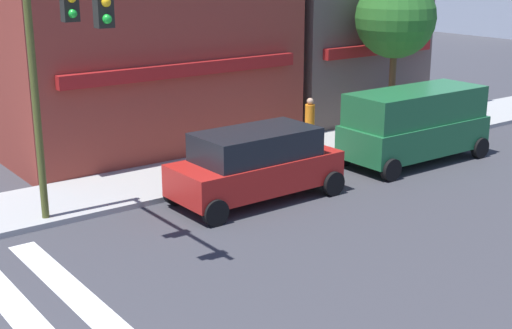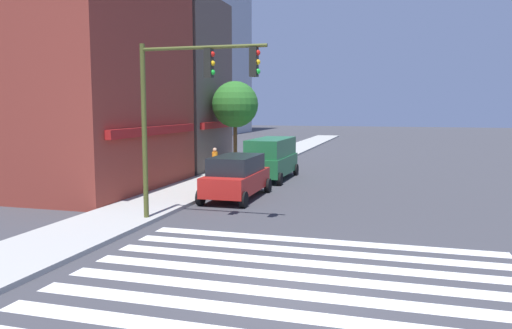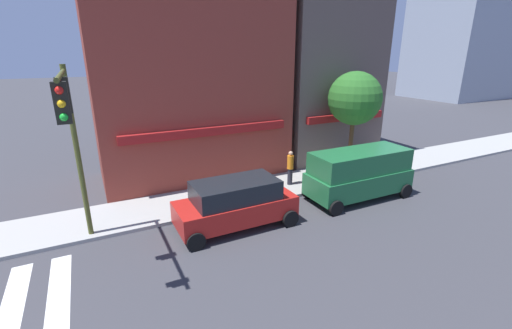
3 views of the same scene
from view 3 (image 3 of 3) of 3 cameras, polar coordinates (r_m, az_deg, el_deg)
storefront_row at (r=19.95m, az=-1.85°, el=15.70°), size 16.50×5.30×11.83m
traffic_signal at (r=11.56m, az=-28.48°, el=5.49°), size 0.32×4.59×6.29m
suv_red at (r=13.50m, az=-3.40°, el=-6.40°), size 4.72×2.12×1.94m
van_green at (r=16.70m, az=16.81°, el=-1.28°), size 5.01×2.22×2.34m
pedestrian_orange_vest at (r=17.45m, az=5.73°, el=-0.46°), size 0.32×0.32×1.77m
street_tree at (r=19.29m, az=16.14°, el=10.48°), size 2.85×2.85×5.56m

